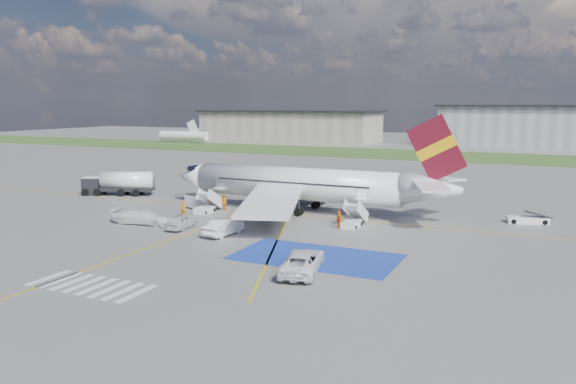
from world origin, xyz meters
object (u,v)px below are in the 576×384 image
Objects in this scene: van_white_b at (142,215)px; van_white_a at (303,258)px; car_silver_b at (223,227)px; fuel_tanker at (119,185)px; airliner at (308,184)px; belt_loader at (528,220)px; gpu_cart at (194,202)px; car_silver_a at (181,222)px.

van_white_a is at bearing -116.29° from van_white_b.
car_silver_b is 14.28m from van_white_a.
van_white_a is (38.59, -22.55, -0.32)m from fuel_tanker.
car_silver_b is (-2.86, -14.54, -2.56)m from airliner.
belt_loader is 42.17m from van_white_b.
fuel_tanker is 53.99m from belt_loader.
van_white_a is at bearing -20.23° from gpu_cart.
car_silver_a is (5.42, -10.24, -0.07)m from gpu_cart.
fuel_tanker is at bearing -41.72° from car_silver_a.
car_silver_b is (10.94, -10.79, 0.01)m from gpu_cart.
van_white_b is (-10.75, 0.72, 0.20)m from car_silver_b.
fuel_tanker is (-29.46, 0.27, -1.97)m from airliner.
belt_loader is 0.90× the size of van_white_b.
belt_loader is at bearing -158.14° from car_silver_a.
car_silver_b is at bearing -25.91° from gpu_cart.
fuel_tanker is 2.31× the size of car_silver_a.
gpu_cart is 0.47× the size of van_white_b.
car_silver_a is at bearing -120.95° from airliner.
car_silver_b is at bearing -50.56° from fuel_tanker.
van_white_a is 24.27m from van_white_b.
gpu_cart is at bearing -35.86° from fuel_tanker.
van_white_b is at bearing -9.39° from car_silver_a.
car_silver_a is (-32.74, -18.51, 0.40)m from belt_loader.
gpu_cart is 10.08m from van_white_b.
gpu_cart is 15.37m from car_silver_b.
belt_loader is at bearing -70.11° from van_white_b.
fuel_tanker is 25.45m from car_silver_a.
van_white_b is (-13.61, -13.83, -2.36)m from airliner.
van_white_a is (22.95, -18.53, 0.27)m from gpu_cart.
gpu_cart is 39.06m from belt_loader.
van_white_a is at bearing -51.74° from fuel_tanker.
fuel_tanker is at bearing -44.20° from van_white_a.
fuel_tanker is at bearing -25.45° from car_silver_b.
airliner is 16.52m from car_silver_a.
airliner is at bearing -21.97° from fuel_tanker.
belt_loader is (24.36, 4.53, -3.05)m from airliner.
car_silver_a is 19.39m from van_white_a.
fuel_tanker reaches higher than van_white_b.
airliner is 29.52m from fuel_tanker.
airliner is 3.63× the size of fuel_tanker.
belt_loader is 37.62m from car_silver_a.
airliner reaches higher than gpu_cart.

